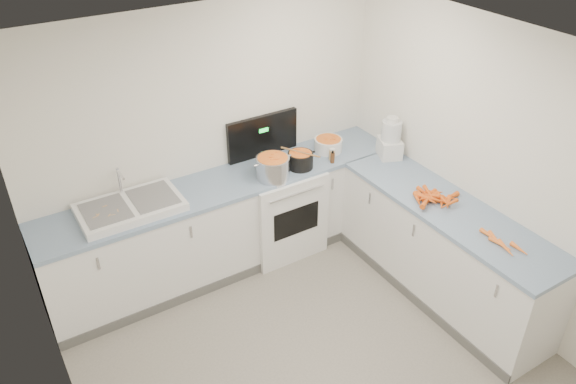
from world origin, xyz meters
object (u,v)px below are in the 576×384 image
stove (278,207)px  sink (130,207)px  spice_jar (332,155)px  food_processor (390,140)px  steel_pot (273,169)px  extract_bottle (332,158)px  black_pot (300,161)px  mixing_bowl (328,145)px

stove → sink: size_ratio=1.58×
stove → spice_jar: size_ratio=13.25×
stove → food_processor: size_ratio=3.24×
stove → sink: stove is taller
stove → steel_pot: stove is taller
extract_bottle → black_pot: bearing=164.6°
steel_pot → extract_bottle: size_ratio=3.00×
food_processor → extract_bottle: bearing=161.4°
mixing_bowl → food_processor: food_processor is taller
stove → extract_bottle: bearing=-23.1°
black_pot → mixing_bowl: size_ratio=0.86×
steel_pot → mixing_bowl: 0.76m
stove → food_processor: same height
mixing_bowl → food_processor: 0.62m
sink → mixing_bowl: 2.05m
stove → steel_pot: bearing=-134.2°
steel_pot → food_processor: (1.19, -0.25, 0.09)m
steel_pot → black_pot: bearing=4.4°
stove → extract_bottle: (0.49, -0.21, 0.52)m
food_processor → mixing_bowl: bearing=137.3°
black_pot → spice_jar: bearing=-5.2°
mixing_bowl → spice_jar: bearing=-113.9°
stove → extract_bottle: 0.74m
sink → black_pot: bearing=-4.9°
black_pot → stove: bearing=145.2°
stove → black_pot: stove is taller
steel_pot → black_pot: steel_pot is taller
mixing_bowl → food_processor: bearing=-42.7°
extract_bottle → spice_jar: bearing=58.6°
stove → mixing_bowl: (0.60, 0.02, 0.53)m
spice_jar → black_pot: bearing=174.8°
stove → spice_jar: 0.75m
sink → food_processor: bearing=-9.4°
black_pot → food_processor: 0.92m
food_processor → black_pot: bearing=162.6°
sink → black_pot: size_ratio=3.52×
spice_jar → food_processor: (0.52, -0.24, 0.13)m
steel_pot → extract_bottle: steel_pot is taller
black_pot → food_processor: (0.87, -0.27, 0.11)m
steel_pot → food_processor: bearing=-11.8°
food_processor → spice_jar: bearing=155.2°
black_pot → spice_jar: size_ratio=2.38×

